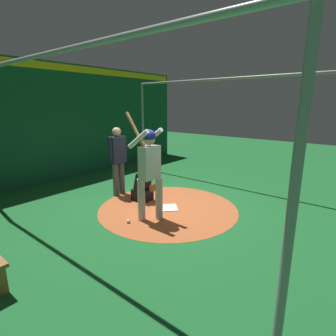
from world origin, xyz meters
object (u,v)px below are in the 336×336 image
baseball_1 (160,189)px  batter (149,166)px  baseball_0 (128,221)px  home_plate (168,208)px  baseball_2 (148,193)px  catcher (144,187)px  umpire (118,157)px

baseball_1 → batter: bearing=-55.6°
baseball_0 → baseball_1: bearing=113.1°
baseball_0 → baseball_1: same height
home_plate → baseball_0: (-0.14, -1.10, 0.03)m
home_plate → baseball_2: bearing=158.1°
batter → baseball_0: 1.19m
baseball_1 → baseball_2: size_ratio=1.00×
baseball_2 → baseball_1: bearing=85.1°
baseball_1 → baseball_2: (-0.04, -0.42, 0.00)m
baseball_0 → catcher: bearing=119.9°
umpire → baseball_0: 2.02m
umpire → baseball_2: size_ratio=23.84×
catcher → home_plate: bearing=-0.8°
baseball_0 → baseball_2: same height
umpire → baseball_1: umpire is taller
catcher → baseball_0: (0.64, -1.11, -0.31)m
baseball_1 → home_plate: bearing=-40.5°
home_plate → baseball_1: (-0.95, 0.82, 0.03)m
batter → umpire: (-1.67, 0.62, -0.14)m
home_plate → baseball_1: baseball_1 is taller
baseball_1 → umpire: bearing=-125.7°
umpire → baseball_0: (1.46, -1.03, -0.95)m
home_plate → baseball_2: (-0.99, 0.40, 0.03)m
home_plate → batter: batter is taller
batter → baseball_0: (-0.21, -0.41, -1.10)m
batter → umpire: bearing=159.6°
home_plate → catcher: bearing=179.2°
umpire → baseball_2: (0.60, 0.47, -0.95)m
home_plate → batter: 1.32m
home_plate → umpire: size_ratio=0.24×
umpire → baseball_1: bearing=54.3°
catcher → baseball_1: catcher is taller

